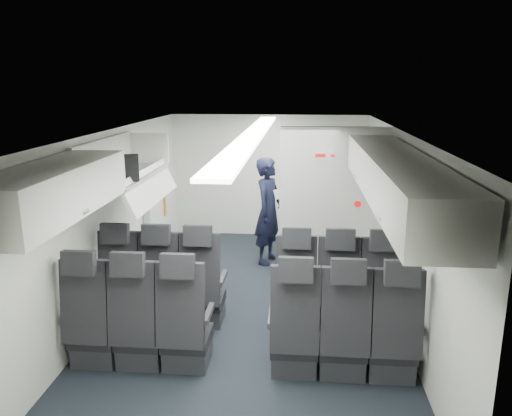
% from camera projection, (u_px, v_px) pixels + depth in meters
% --- Properties ---
extents(cabin_shell, '(3.41, 6.01, 2.16)m').
position_uv_depth(cabin_shell, '(253.00, 218.00, 5.90)').
color(cabin_shell, black).
rests_on(cabin_shell, ground).
extents(seat_row_front, '(3.33, 0.56, 1.24)m').
position_uv_depth(seat_row_front, '(249.00, 293.00, 5.57)').
color(seat_row_front, black).
rests_on(seat_row_front, cabin_shell).
extents(seat_row_mid, '(3.33, 0.56, 1.24)m').
position_uv_depth(seat_row_mid, '(239.00, 332.00, 4.70)').
color(seat_row_mid, black).
rests_on(seat_row_mid, cabin_shell).
extents(overhead_bin_left_rear, '(0.53, 1.80, 0.40)m').
position_uv_depth(overhead_bin_left_rear, '(52.00, 191.00, 3.91)').
color(overhead_bin_left_rear, silver).
rests_on(overhead_bin_left_rear, cabin_shell).
extents(overhead_bin_left_front_open, '(0.64, 1.70, 0.72)m').
position_uv_depth(overhead_bin_left_front_open, '(124.00, 169.00, 5.63)').
color(overhead_bin_left_front_open, '#9E9E93').
rests_on(overhead_bin_left_front_open, cabin_shell).
extents(overhead_bin_right_rear, '(0.53, 1.80, 0.40)m').
position_uv_depth(overhead_bin_right_rear, '(417.00, 198.00, 3.68)').
color(overhead_bin_right_rear, silver).
rests_on(overhead_bin_right_rear, cabin_shell).
extents(overhead_bin_right_front, '(0.53, 1.70, 0.40)m').
position_uv_depth(overhead_bin_right_front, '(380.00, 162.00, 5.37)').
color(overhead_bin_right_front, silver).
rests_on(overhead_bin_right_front, cabin_shell).
extents(bulkhead_partition, '(1.40, 0.15, 2.13)m').
position_uv_depth(bulkhead_partition, '(332.00, 208.00, 6.61)').
color(bulkhead_partition, silver).
rests_on(bulkhead_partition, cabin_shell).
extents(galley_unit, '(0.85, 0.52, 1.90)m').
position_uv_depth(galley_unit, '(323.00, 187.00, 8.49)').
color(galley_unit, '#939399').
rests_on(galley_unit, cabin_shell).
extents(boarding_door, '(0.12, 1.27, 1.86)m').
position_uv_depth(boarding_door, '(155.00, 200.00, 7.58)').
color(boarding_door, silver).
rests_on(boarding_door, cabin_shell).
extents(flight_attendant, '(0.58, 0.69, 1.62)m').
position_uv_depth(flight_attendant, '(269.00, 211.00, 7.50)').
color(flight_attendant, black).
rests_on(flight_attendant, ground).
extents(carry_on_bag, '(0.49, 0.41, 0.25)m').
position_uv_depth(carry_on_bag, '(119.00, 168.00, 5.26)').
color(carry_on_bag, black).
rests_on(carry_on_bag, overhead_bin_left_front_open).
extents(papers, '(0.21, 0.03, 0.15)m').
position_uv_depth(papers, '(281.00, 193.00, 7.37)').
color(papers, white).
rests_on(papers, flight_attendant).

